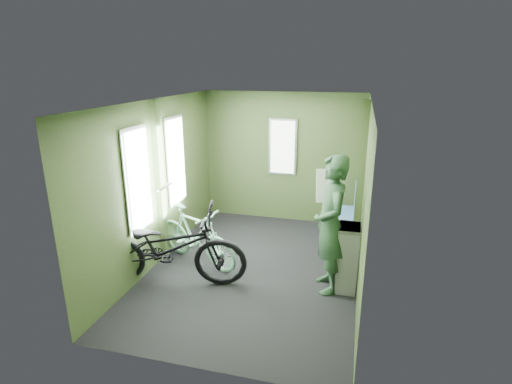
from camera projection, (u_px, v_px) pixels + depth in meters
room at (252, 169)px, 5.21m from camera, size 4.00×4.02×2.31m
bicycle_black at (171, 284)px, 5.21m from camera, size 2.11×1.16×1.13m
bicycle_mint at (197, 264)px, 5.74m from camera, size 1.56×1.09×0.93m
passenger at (331, 225)px, 4.85m from camera, size 0.58×0.73×1.74m
waste_box at (347, 258)px, 4.97m from camera, size 0.25×0.35×0.86m
bench_seat at (343, 222)px, 6.58m from camera, size 0.46×0.82×0.86m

